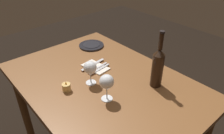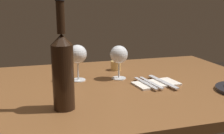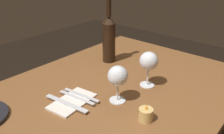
{
  "view_description": "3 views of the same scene",
  "coord_description": "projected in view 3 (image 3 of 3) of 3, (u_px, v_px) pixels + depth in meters",
  "views": [
    {
      "loc": [
        -0.89,
        0.69,
        1.55
      ],
      "look_at": [
        -0.04,
        -0.05,
        0.84
      ],
      "focal_mm": 34.48,
      "sensor_mm": 36.0,
      "label": 1
    },
    {
      "loc": [
        -0.33,
        -1.06,
        1.09
      ],
      "look_at": [
        -0.03,
        -0.02,
        0.82
      ],
      "focal_mm": 42.82,
      "sensor_mm": 36.0,
      "label": 2
    },
    {
      "loc": [
        0.66,
        0.59,
        1.28
      ],
      "look_at": [
        -0.06,
        -0.03,
        0.83
      ],
      "focal_mm": 38.19,
      "sensor_mm": 36.0,
      "label": 3
    }
  ],
  "objects": [
    {
      "name": "wine_bottle",
      "position": [
        109.0,
        38.0,
        1.28
      ],
      "size": [
        0.07,
        0.07,
        0.36
      ],
      "color": "black",
      "rests_on": "dining_table"
    },
    {
      "name": "wine_glass_left",
      "position": [
        149.0,
        62.0,
        1.03
      ],
      "size": [
        0.08,
        0.08,
        0.16
      ],
      "color": "white",
      "rests_on": "dining_table"
    },
    {
      "name": "dining_table",
      "position": [
        108.0,
        109.0,
        1.07
      ],
      "size": [
        1.3,
        0.9,
        0.74
      ],
      "color": "brown",
      "rests_on": "ground"
    },
    {
      "name": "fork_outer",
      "position": [
        81.0,
        95.0,
        0.99
      ],
      "size": [
        0.04,
        0.18,
        0.0
      ],
      "color": "silver",
      "rests_on": "folded_napkin"
    },
    {
      "name": "wine_glass_right",
      "position": [
        118.0,
        77.0,
        0.92
      ],
      "size": [
        0.08,
        0.08,
        0.15
      ],
      "color": "white",
      "rests_on": "dining_table"
    },
    {
      "name": "table_knife",
      "position": [
        66.0,
        103.0,
        0.93
      ],
      "size": [
        0.05,
        0.21,
        0.0
      ],
      "color": "silver",
      "rests_on": "folded_napkin"
    },
    {
      "name": "folded_napkin",
      "position": [
        72.0,
        101.0,
        0.96
      ],
      "size": [
        0.2,
        0.13,
        0.01
      ],
      "color": "silver",
      "rests_on": "dining_table"
    },
    {
      "name": "votive_candle",
      "position": [
        146.0,
        115.0,
        0.85
      ],
      "size": [
        0.05,
        0.05,
        0.07
      ],
      "color": "#DBB266",
      "rests_on": "dining_table"
    },
    {
      "name": "fork_inner",
      "position": [
        77.0,
        97.0,
        0.97
      ],
      "size": [
        0.04,
        0.18,
        0.0
      ],
      "color": "silver",
      "rests_on": "folded_napkin"
    }
  ]
}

